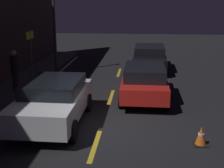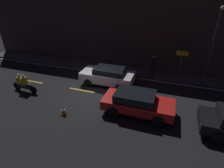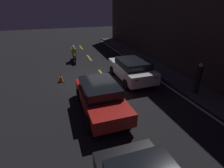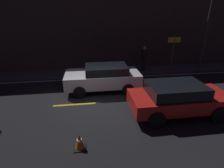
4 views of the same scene
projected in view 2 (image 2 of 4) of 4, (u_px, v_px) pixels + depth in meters
The scene contains 15 objects.
ground_plane at pixel (94, 92), 12.78m from camera, with size 56.00×56.00×0.00m, color black.
raised_curb at pixel (113, 69), 16.46m from camera, with size 28.00×1.72×0.12m.
building_front at pixel (116, 30), 15.70m from camera, with size 28.00×0.30×6.90m.
lane_dash_b at pixel (32, 81), 14.33m from camera, with size 2.00×0.14×0.01m.
lane_dash_c at pixel (81, 90), 13.06m from camera, with size 2.00×0.14×0.01m.
lane_dash_d at pixel (141, 101), 11.79m from camera, with size 2.00×0.14×0.01m.
lane_dash_e at pixel (215, 114), 10.52m from camera, with size 2.00×0.14×0.01m.
lane_solid_kerb at pixel (109, 74), 15.56m from camera, with size 25.20×0.14×0.01m.
sedan_white at pixel (108, 75), 13.59m from camera, with size 4.07×2.03×1.43m.
taxi_red at pixel (137, 102), 10.31m from camera, with size 4.16×1.90×1.38m.
motorcycle at pixel (23, 84), 12.62m from camera, with size 2.15×0.39×1.38m.
traffic_cone_near at pixel (63, 111), 10.39m from camera, with size 0.40×0.40×0.54m.
pedestrian at pixel (153, 65), 14.72m from camera, with size 0.34×0.34×1.75m.
shop_sign at pixel (181, 59), 13.78m from camera, with size 0.90×0.08×2.40m.
street_lamp at pixel (212, 46), 11.99m from camera, with size 0.28×0.28×5.76m.
Camera 2 is at (4.78, -9.97, 6.57)m, focal length 28.00 mm.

